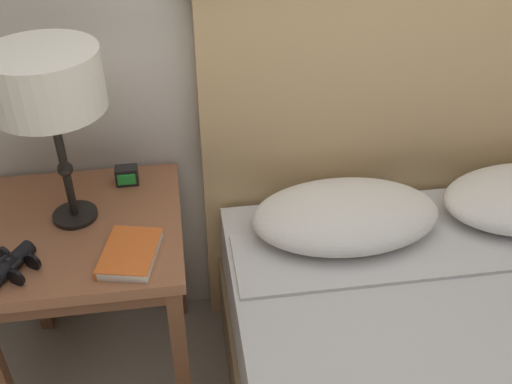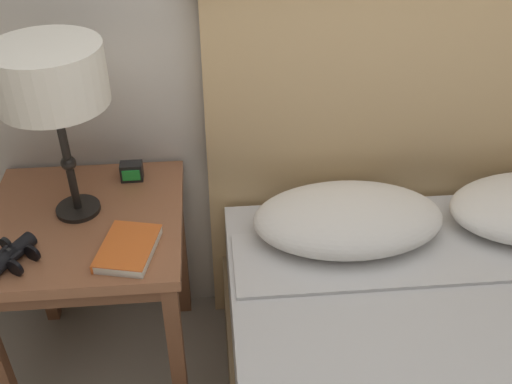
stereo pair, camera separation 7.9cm
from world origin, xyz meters
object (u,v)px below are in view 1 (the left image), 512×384
at_px(nightstand, 86,248).
at_px(alarm_clock, 127,176).
at_px(table_lamp, 46,85).
at_px(book_on_nightstand, 129,253).
at_px(binoculars_pair, 10,265).

height_order(nightstand, alarm_clock, alarm_clock).
xyz_separation_m(table_lamp, book_on_nightstand, (0.16, -0.20, -0.41)).
bearing_deg(book_on_nightstand, alarm_clock, 92.34).
height_order(nightstand, binoculars_pair, binoculars_pair).
height_order(book_on_nightstand, alarm_clock, alarm_clock).
height_order(binoculars_pair, alarm_clock, alarm_clock).
distance_m(nightstand, alarm_clock, 0.26).
distance_m(book_on_nightstand, alarm_clock, 0.36).
bearing_deg(alarm_clock, table_lamp, -134.21).
height_order(nightstand, table_lamp, table_lamp).
xyz_separation_m(book_on_nightstand, alarm_clock, (-0.01, 0.36, 0.02)).
relative_size(binoculars_pair, alarm_clock, 2.28).
bearing_deg(binoculars_pair, book_on_nightstand, 2.08).
bearing_deg(alarm_clock, binoculars_pair, -128.49).
height_order(table_lamp, alarm_clock, table_lamp).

